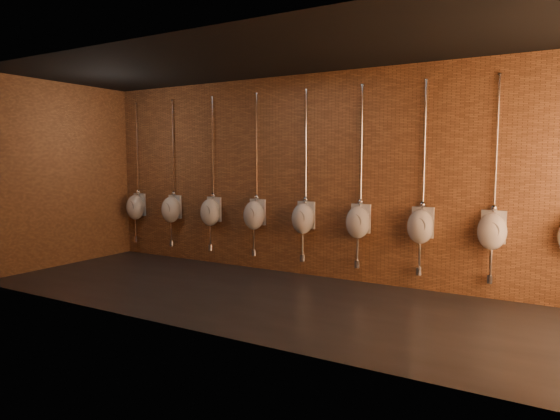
{
  "coord_description": "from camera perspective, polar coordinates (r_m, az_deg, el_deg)",
  "views": [
    {
      "loc": [
        3.49,
        -5.58,
        1.86
      ],
      "look_at": [
        -0.33,
        0.9,
        1.1
      ],
      "focal_mm": 32.0,
      "sensor_mm": 36.0,
      "label": 1
    }
  ],
  "objects": [
    {
      "name": "urinal_5",
      "position": [
        7.53,
        8.92,
        -1.28
      ],
      "size": [
        0.4,
        0.35,
        2.72
      ],
      "color": "silver",
      "rests_on": "ground"
    },
    {
      "name": "urinal_3",
      "position": [
        8.38,
        -2.97,
        -0.5
      ],
      "size": [
        0.4,
        0.35,
        2.72
      ],
      "color": "silver",
      "rests_on": "ground"
    },
    {
      "name": "urinal_1",
      "position": [
        9.53,
        -12.33,
        0.13
      ],
      "size": [
        0.4,
        0.35,
        2.72
      ],
      "color": "silver",
      "rests_on": "ground"
    },
    {
      "name": "urinal_0",
      "position": [
        10.18,
        -16.17,
        0.39
      ],
      "size": [
        0.4,
        0.35,
        2.72
      ],
      "color": "silver",
      "rests_on": "ground"
    },
    {
      "name": "urinal_7",
      "position": [
        7.07,
        23.08,
        -2.14
      ],
      "size": [
        0.4,
        0.35,
        2.72
      ],
      "color": "silver",
      "rests_on": "ground"
    },
    {
      "name": "urinal_2",
      "position": [
        8.93,
        -7.95,
        -0.17
      ],
      "size": [
        0.4,
        0.35,
        2.72
      ],
      "color": "silver",
      "rests_on": "ground"
    },
    {
      "name": "urinal_6",
      "position": [
        7.24,
        15.78,
        -1.71
      ],
      "size": [
        0.4,
        0.35,
        2.72
      ],
      "color": "silver",
      "rests_on": "ground"
    },
    {
      "name": "urinal_4",
      "position": [
        7.91,
        2.65,
        -0.88
      ],
      "size": [
        0.4,
        0.35,
        2.72
      ],
      "color": "silver",
      "rests_on": "ground"
    },
    {
      "name": "room_shell",
      "position": [
        6.58,
        -1.51,
        7.09
      ],
      "size": [
        8.54,
        3.04,
        3.22
      ],
      "color": "black",
      "rests_on": "ground"
    },
    {
      "name": "ground",
      "position": [
        6.84,
        -1.47,
        -10.02
      ],
      "size": [
        8.5,
        8.5,
        0.0
      ],
      "primitive_type": "plane",
      "color": "black",
      "rests_on": "ground"
    }
  ]
}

